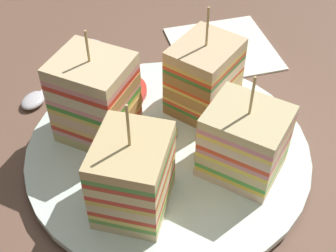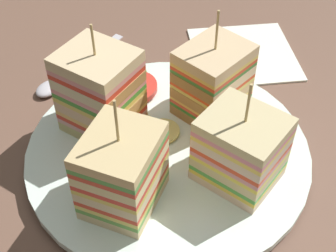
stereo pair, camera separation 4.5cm
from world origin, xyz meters
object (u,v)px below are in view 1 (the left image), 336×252
(plate, at_px, (168,151))
(sandwich_wedge_0, at_px, (204,77))
(chip_pile, at_px, (147,136))
(sandwich_wedge_1, at_px, (95,99))
(sandwich_wedge_3, at_px, (244,142))
(sandwich_wedge_2, at_px, (132,175))
(spoon, at_px, (46,88))
(napkin, at_px, (223,48))

(plate, bearing_deg, sandwich_wedge_0, 126.23)
(chip_pile, bearing_deg, sandwich_wedge_1, -133.70)
(sandwich_wedge_3, bearing_deg, sandwich_wedge_1, 10.33)
(sandwich_wedge_0, height_order, sandwich_wedge_2, sandwich_wedge_0)
(plate, height_order, spoon, plate)
(sandwich_wedge_0, distance_m, sandwich_wedge_2, 0.15)
(sandwich_wedge_3, bearing_deg, spoon, -2.06)
(sandwich_wedge_2, bearing_deg, sandwich_wedge_3, -53.86)
(sandwich_wedge_0, height_order, napkin, sandwich_wedge_0)
(napkin, bearing_deg, chip_pile, -50.23)
(spoon, distance_m, napkin, 0.23)
(plate, distance_m, napkin, 0.20)
(sandwich_wedge_0, bearing_deg, sandwich_wedge_1, -33.83)
(sandwich_wedge_0, height_order, chip_pile, sandwich_wedge_0)
(plate, bearing_deg, sandwich_wedge_1, -131.28)
(sandwich_wedge_2, relative_size, chip_pile, 1.49)
(sandwich_wedge_3, relative_size, napkin, 0.87)
(sandwich_wedge_3, height_order, napkin, sandwich_wedge_3)
(sandwich_wedge_0, xyz_separation_m, spoon, (-0.11, -0.15, -0.05))
(chip_pile, distance_m, napkin, 0.21)
(sandwich_wedge_1, bearing_deg, sandwich_wedge_2, -41.21)
(plate, distance_m, chip_pile, 0.03)
(sandwich_wedge_2, bearing_deg, plate, -10.37)
(plate, distance_m, sandwich_wedge_2, 0.09)
(sandwich_wedge_1, bearing_deg, napkin, 74.09)
(sandwich_wedge_0, relative_size, spoon, 0.94)
(sandwich_wedge_1, bearing_deg, sandwich_wedge_0, 45.60)
(plate, distance_m, sandwich_wedge_3, 0.08)
(sandwich_wedge_1, bearing_deg, plate, 6.86)
(plate, xyz_separation_m, sandwich_wedge_0, (-0.04, 0.06, 0.04))
(napkin, bearing_deg, spoon, -92.16)
(spoon, bearing_deg, plate, 78.47)
(sandwich_wedge_1, bearing_deg, sandwich_wedge_3, 5.29)
(sandwich_wedge_0, distance_m, spoon, 0.19)
(sandwich_wedge_0, bearing_deg, napkin, -160.23)
(sandwich_wedge_0, xyz_separation_m, sandwich_wedge_3, (0.10, -0.01, -0.00))
(napkin, bearing_deg, sandwich_wedge_0, -38.94)
(sandwich_wedge_1, distance_m, napkin, 0.23)
(sandwich_wedge_1, distance_m, chip_pile, 0.06)
(sandwich_wedge_3, bearing_deg, plate, 8.77)
(sandwich_wedge_1, distance_m, spoon, 0.12)
(sandwich_wedge_3, bearing_deg, sandwich_wedge_0, -40.88)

